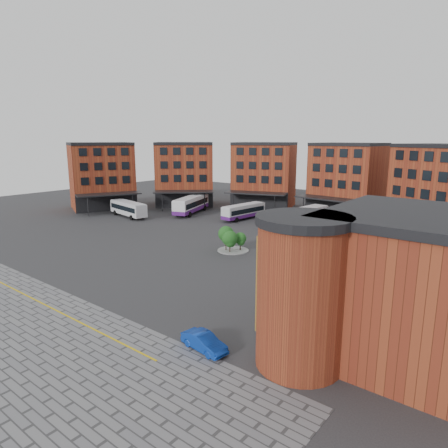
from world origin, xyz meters
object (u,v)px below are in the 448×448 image
Objects in this scene: bus_a at (128,208)px; bus_d at (303,217)px; blue_car at (204,342)px; bus_e at (368,229)px; tree_island at (230,238)px; bus_b at (191,204)px; bus_c at (244,211)px; bus_f at (396,239)px.

bus_d is at bearing -57.79° from bus_a.
bus_e is at bearing 9.80° from blue_car.
bus_a is at bearing -152.61° from bus_d.
tree_island is at bearing -86.52° from bus_d.
bus_e is (12.23, -2.53, 0.02)m from bus_d.
bus_b is at bearing 51.50° from blue_car.
blue_car is (46.17, -29.35, -1.16)m from bus_a.
blue_car is at bearing -77.01° from bus_e.
bus_e is (24.91, -2.14, 0.31)m from bus_c.
bus_a is 34.73m from bus_d.
bus_b is 42.36m from bus_f.
bus_f is 36.31m from blue_car.
bus_a is 54.72m from blue_car.
bus_d is (24.85, 2.35, -0.05)m from bus_b.
bus_e is 6.27m from bus_f.
bus_b is 3.21× the size of blue_car.
bus_e is at bearing 53.61° from tree_island.
bus_c is 12.69m from bus_d.
bus_c is at bearing -10.34° from bus_b.
bus_b is 37.08m from bus_e.
bus_b is 24.96m from bus_d.
bus_a is at bearing 64.89° from blue_car.
bus_a is 0.88× the size of bus_e.
bus_a is at bearing 167.19° from tree_island.
bus_e is at bearing -144.59° from bus_f.
bus_a is 0.89× the size of bus_d.
tree_island is 32.32m from bus_a.
tree_island is 0.42× the size of bus_c.
bus_c is at bearing -120.11° from bus_f.
bus_f is at bearing 1.96° from blue_car.
blue_car is (26.62, -41.90, -0.92)m from bus_c.
bus_b is (-24.13, 17.75, 0.01)m from tree_island.
bus_b is at bearing -24.55° from bus_a.
blue_car is at bearing -65.34° from bus_b.
bus_a is 0.91× the size of bus_f.
tree_island is at bearing -115.85° from bus_e.
bus_a is 12.90m from bus_b.
bus_a reaches higher than bus_c.
tree_island is at bearing -92.47° from bus_a.
bus_d is at bearing 7.64° from bus_c.
bus_e reaches higher than bus_c.
bus_f is at bearing -4.98° from bus_c.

